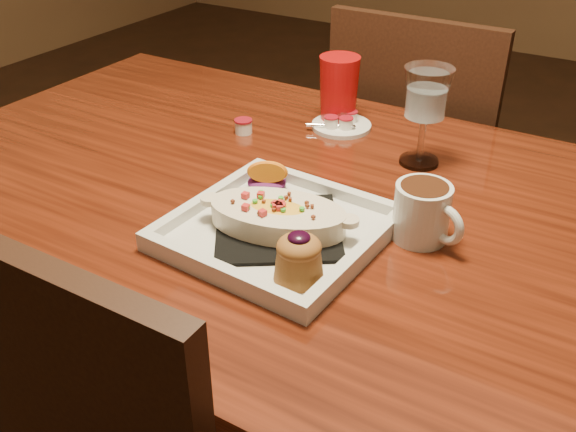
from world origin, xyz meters
The scene contains 8 objects.
table centered at (0.00, 0.00, 0.65)m, with size 1.50×0.90×0.75m.
chair_far centered at (0.00, 0.63, 0.51)m, with size 0.42×0.42×0.93m.
plate centered at (0.05, -0.13, 0.78)m, with size 0.31×0.31×0.08m.
coffee_mug centered at (0.23, -0.02, 0.80)m, with size 0.12×0.08×0.09m.
goblet centered at (0.13, 0.22, 0.87)m, with size 0.09×0.09×0.18m.
saucer centered at (-0.06, 0.28, 0.76)m, with size 0.12×0.12×0.08m.
creamer_loose centered at (-0.22, 0.16, 0.76)m, with size 0.04×0.04×0.03m.
red_tumbler centered at (-0.08, 0.31, 0.82)m, with size 0.08×0.08×0.14m, color #B20C0E.
Camera 1 is at (0.47, -0.81, 1.28)m, focal length 40.00 mm.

